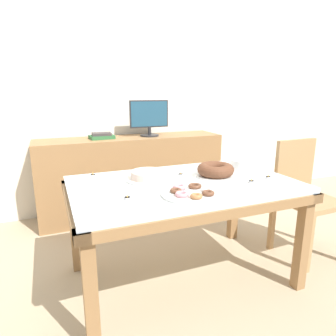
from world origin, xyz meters
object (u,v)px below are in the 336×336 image
object	(u,v)px
pastry_platter	(192,193)
tealight_right_edge	(93,175)
cake_chocolate_round	(148,176)
tealight_near_front	(181,175)
computer_monitor	(149,118)
tealight_near_cakes	(251,182)
cake_golden_bundt	(216,170)
plate_stack	(243,164)
tealight_centre	(127,198)
chair	(303,192)
tealight_left_edge	(268,177)
book_stack	(102,136)

from	to	relation	value
pastry_platter	tealight_right_edge	world-z (taller)	pastry_platter
cake_chocolate_round	tealight_near_front	bearing A→B (deg)	2.73
computer_monitor	tealight_near_cakes	world-z (taller)	computer_monitor
pastry_platter	cake_chocolate_round	bearing A→B (deg)	110.31
cake_golden_bundt	pastry_platter	bearing A→B (deg)	-139.21
cake_golden_bundt	tealight_near_cakes	distance (m)	0.27
computer_monitor	cake_golden_bundt	world-z (taller)	computer_monitor
cake_chocolate_round	plate_stack	xyz separation A→B (m)	(0.80, 0.03, 0.01)
cake_chocolate_round	tealight_near_front	size ratio (longest dim) A/B	7.58
tealight_right_edge	tealight_centre	xyz separation A→B (m)	(0.11, -0.55, 0.00)
computer_monitor	cake_chocolate_round	xyz separation A→B (m)	(-0.41, -1.18, -0.28)
chair	tealight_near_cakes	distance (m)	0.73
tealight_left_edge	tealight_centre	distance (m)	1.01
pastry_platter	tealight_right_edge	bearing A→B (deg)	127.63
tealight_right_edge	computer_monitor	bearing A→B (deg)	51.89
tealight_right_edge	cake_chocolate_round	bearing A→B (deg)	-34.90
plate_stack	tealight_near_front	world-z (taller)	plate_stack
computer_monitor	tealight_right_edge	xyz separation A→B (m)	(-0.75, -0.95, -0.30)
book_stack	pastry_platter	distance (m)	1.59
tealight_near_cakes	tealight_centre	world-z (taller)	same
computer_monitor	tealight_near_cakes	xyz separation A→B (m)	(0.20, -1.50, -0.30)
book_stack	tealight_right_edge	size ratio (longest dim) A/B	6.32
book_stack	tealight_centre	xyz separation A→B (m)	(-0.13, -1.51, -0.14)
pastry_platter	tealight_left_edge	size ratio (longest dim) A/B	9.14
cake_chocolate_round	tealight_centre	distance (m)	0.39
plate_stack	tealight_near_cakes	world-z (taller)	plate_stack
pastry_platter	tealight_near_front	xyz separation A→B (m)	(0.11, 0.40, -0.00)
plate_stack	chair	bearing A→B (deg)	-19.14
cake_golden_bundt	book_stack	bearing A→B (deg)	113.76
cake_golden_bundt	pastry_platter	distance (m)	0.44
chair	computer_monitor	bearing A→B (deg)	123.36
tealight_right_edge	tealight_near_front	distance (m)	0.62
tealight_right_edge	tealight_near_front	world-z (taller)	same
cake_golden_bundt	plate_stack	distance (m)	0.36
computer_monitor	tealight_left_edge	distance (m)	1.54
cake_golden_bundt	tealight_right_edge	distance (m)	0.87
computer_monitor	tealight_near_front	world-z (taller)	computer_monitor
cake_chocolate_round	cake_golden_bundt	size ratio (longest dim) A/B	1.12
plate_stack	tealight_right_edge	bearing A→B (deg)	169.95
computer_monitor	tealight_right_edge	bearing A→B (deg)	-128.11
tealight_centre	pastry_platter	bearing A→B (deg)	-9.64
plate_stack	tealight_centre	size ratio (longest dim) A/B	5.25
tealight_centre	computer_monitor	bearing A→B (deg)	66.93
tealight_left_edge	tealight_near_front	xyz separation A→B (m)	(-0.53, 0.29, 0.00)
computer_monitor	tealight_right_edge	distance (m)	1.25
tealight_right_edge	tealight_centre	world-z (taller)	same
chair	tealight_centre	distance (m)	1.54
tealight_right_edge	tealight_near_front	bearing A→B (deg)	-20.66
cake_golden_bundt	tealight_right_edge	world-z (taller)	cake_golden_bundt
tealight_near_cakes	tealight_near_front	size ratio (longest dim) A/B	1.00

